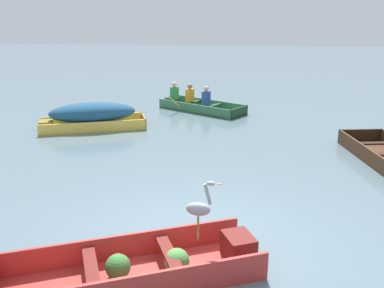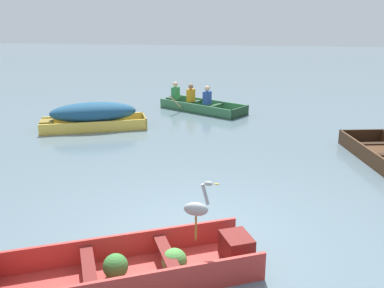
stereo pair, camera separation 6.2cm
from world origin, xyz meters
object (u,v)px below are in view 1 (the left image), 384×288
dinghy_red_foreground (144,268)px  skiff_yellow_mid_moored (92,115)px  heron_on_dinghy (199,207)px  rowboat_green_with_crew (197,104)px

dinghy_red_foreground → skiff_yellow_mid_moored: bearing=114.6°
skiff_yellow_mid_moored → heron_on_dinghy: size_ratio=3.76×
dinghy_red_foreground → skiff_yellow_mid_moored: skiff_yellow_mid_moored is taller
skiff_yellow_mid_moored → rowboat_green_with_crew: size_ratio=1.00×
dinghy_red_foreground → heron_on_dinghy: heron_on_dinghy is taller
skiff_yellow_mid_moored → heron_on_dinghy: (3.88, -6.65, 0.43)m
dinghy_red_foreground → rowboat_green_with_crew: rowboat_green_with_crew is taller
rowboat_green_with_crew → heron_on_dinghy: size_ratio=3.75×
heron_on_dinghy → dinghy_red_foreground: bearing=-150.7°
dinghy_red_foreground → rowboat_green_with_crew: size_ratio=1.08×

